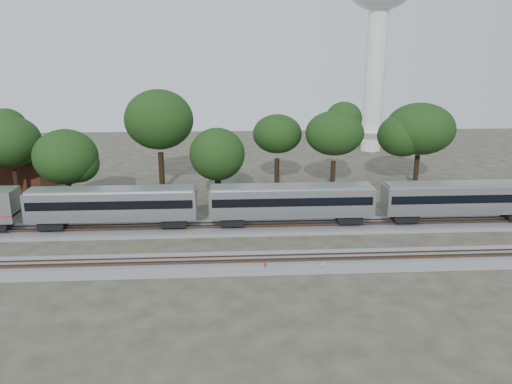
% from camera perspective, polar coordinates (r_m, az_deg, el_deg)
% --- Properties ---
extents(ground, '(160.00, 160.00, 0.00)m').
position_cam_1_polar(ground, '(51.99, -4.23, -6.60)').
color(ground, '#383328').
rests_on(ground, ground).
extents(track_far, '(160.00, 5.00, 0.73)m').
position_cam_1_polar(track_far, '(57.51, -4.17, -4.14)').
color(track_far, slate).
rests_on(track_far, ground).
extents(track_near, '(160.00, 5.00, 0.73)m').
position_cam_1_polar(track_near, '(48.23, -4.28, -8.18)').
color(track_near, slate).
rests_on(track_near, ground).
extents(train, '(116.89, 3.34, 4.93)m').
position_cam_1_polar(train, '(59.14, 13.89, -0.76)').
color(train, '#B0B3B7').
rests_on(train, ground).
extents(switch_stand_red, '(0.28, 0.11, 0.89)m').
position_cam_1_polar(switch_stand_red, '(46.72, 1.05, -8.47)').
color(switch_stand_red, '#512D19').
rests_on(switch_stand_red, ground).
extents(switch_stand_white, '(0.26, 0.14, 0.88)m').
position_cam_1_polar(switch_stand_white, '(47.13, 7.63, -8.40)').
color(switch_stand_white, '#512D19').
rests_on(switch_stand_white, ground).
extents(switch_lever, '(0.53, 0.36, 0.30)m').
position_cam_1_polar(switch_lever, '(46.93, 4.45, -8.96)').
color(switch_lever, '#512D19').
rests_on(switch_lever, ground).
extents(water_tower, '(14.11, 14.11, 39.06)m').
position_cam_1_polar(water_tower, '(105.05, 13.94, 20.35)').
color(water_tower, silver).
rests_on(water_tower, ground).
extents(brick_building, '(11.56, 8.81, 5.16)m').
position_cam_1_polar(brick_building, '(82.47, -25.63, 2.20)').
color(brick_building, brown).
rests_on(brick_building, ground).
extents(tree_1, '(8.32, 8.32, 11.73)m').
position_cam_1_polar(tree_1, '(74.10, -26.22, 5.16)').
color(tree_1, black).
rests_on(tree_1, ground).
extents(tree_2, '(7.23, 7.23, 10.19)m').
position_cam_1_polar(tree_2, '(66.51, -20.92, 3.76)').
color(tree_2, black).
rests_on(tree_2, ground).
extents(tree_3, '(10.56, 10.56, 14.89)m').
position_cam_1_polar(tree_3, '(73.07, -11.04, 8.12)').
color(tree_3, black).
rests_on(tree_3, ground).
extents(tree_4, '(6.81, 6.81, 9.60)m').
position_cam_1_polar(tree_4, '(66.09, -4.46, 4.31)').
color(tree_4, black).
rests_on(tree_4, ground).
extents(tree_5, '(8.24, 8.24, 11.62)m').
position_cam_1_polar(tree_5, '(73.62, 2.45, 6.64)').
color(tree_5, black).
rests_on(tree_5, ground).
extents(tree_6, '(8.82, 8.82, 12.44)m').
position_cam_1_polar(tree_6, '(71.33, 8.97, 6.64)').
color(tree_6, black).
rests_on(tree_6, ground).
extents(tree_7, '(8.86, 8.86, 12.49)m').
position_cam_1_polar(tree_7, '(78.18, 18.23, 6.86)').
color(tree_7, black).
rests_on(tree_7, ground).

